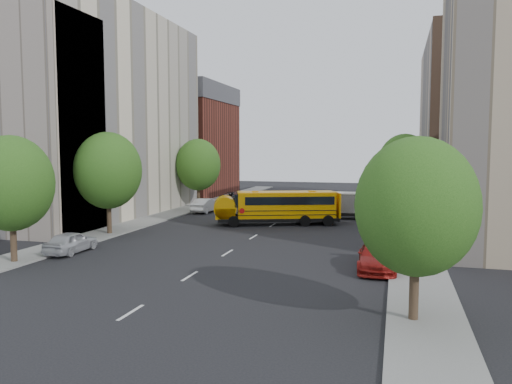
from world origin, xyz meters
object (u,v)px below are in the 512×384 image
at_px(school_bus, 277,206).
at_px(parked_car_3, 377,257).
at_px(safari_truck, 334,205).
at_px(street_tree_2, 198,165).
at_px(street_tree_3, 416,207).
at_px(street_tree_5, 403,164).
at_px(parked_car_2, 233,197).
at_px(street_tree_4, 405,164).
at_px(street_tree_1, 108,171).
at_px(parked_car_5, 384,195).
at_px(parked_car_1, 206,205).
at_px(parked_car_4, 382,203).
at_px(street_tree_0, 11,183).
at_px(parked_car_0, 71,242).

distance_m(school_bus, parked_car_3, 17.03).
bearing_deg(safari_truck, street_tree_2, 159.58).
height_order(street_tree_3, street_tree_5, street_tree_5).
distance_m(street_tree_5, parked_car_2, 21.13).
xyz_separation_m(street_tree_2, parked_car_2, (2.20, 5.80, -4.12)).
bearing_deg(street_tree_4, street_tree_5, 90.00).
height_order(street_tree_3, parked_car_3, street_tree_3).
relative_size(street_tree_1, parked_car_2, 1.56).
relative_size(parked_car_2, parked_car_5, 1.09).
relative_size(street_tree_3, safari_truck, 1.19).
height_order(street_tree_2, street_tree_3, street_tree_2).
xyz_separation_m(parked_car_3, parked_car_5, (-0.54, 37.21, 0.03)).
xyz_separation_m(safari_truck, parked_car_1, (-13.39, 0.88, -0.58)).
xyz_separation_m(parked_car_3, parked_car_4, (-0.54, 27.22, 0.05)).
bearing_deg(street_tree_0, parked_car_1, 84.91).
height_order(street_tree_1, street_tree_4, street_tree_4).
relative_size(school_bus, parked_car_2, 2.11).
xyz_separation_m(parked_car_2, parked_car_3, (18.14, -29.70, 0.03)).
bearing_deg(parked_car_4, street_tree_2, -167.07).
xyz_separation_m(parked_car_1, parked_car_2, (0.00, 9.09, -0.03)).
bearing_deg(street_tree_4, street_tree_3, -90.00).
distance_m(parked_car_0, parked_car_5, 42.19).
bearing_deg(street_tree_1, street_tree_2, 90.00).
height_order(parked_car_3, parked_car_4, parked_car_4).
distance_m(street_tree_2, parked_car_1, 5.70).
height_order(school_bus, parked_car_4, school_bus).
xyz_separation_m(street_tree_3, parked_car_4, (-2.20, 35.32, -3.67)).
height_order(street_tree_0, parked_car_1, street_tree_0).
height_order(street_tree_0, parked_car_5, street_tree_0).
xyz_separation_m(street_tree_5, parked_car_2, (-19.80, -6.20, -4.00)).
distance_m(street_tree_4, safari_truck, 8.53).
distance_m(street_tree_1, street_tree_4, 28.43).
bearing_deg(parked_car_3, parked_car_0, -179.71).
bearing_deg(parked_car_4, parked_car_5, 93.39).
relative_size(school_bus, parked_car_4, 2.32).
relative_size(street_tree_4, parked_car_2, 1.60).
relative_size(street_tree_0, parked_car_1, 1.67).
bearing_deg(street_tree_2, street_tree_1, -90.00).
relative_size(street_tree_1, street_tree_4, 0.98).
distance_m(street_tree_0, street_tree_2, 28.00).
bearing_deg(parked_car_1, parked_car_0, 92.55).
height_order(street_tree_5, parked_car_1, street_tree_5).
distance_m(school_bus, parked_car_4, 15.44).
bearing_deg(parked_car_3, safari_truck, 101.56).
distance_m(street_tree_2, parked_car_5, 24.21).
bearing_deg(parked_car_3, street_tree_5, 85.37).
bearing_deg(school_bus, parked_car_5, 49.81).
height_order(parked_car_1, parked_car_5, parked_car_5).
distance_m(parked_car_0, parked_car_4, 33.48).
bearing_deg(parked_car_3, street_tree_4, 84.04).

